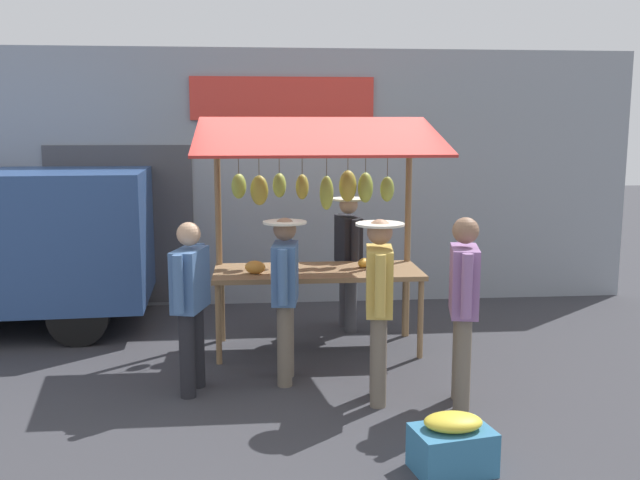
# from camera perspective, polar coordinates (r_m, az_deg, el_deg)

# --- Properties ---
(ground_plane) EXTENTS (40.00, 40.00, 0.00)m
(ground_plane) POSITION_cam_1_polar(r_m,az_deg,el_deg) (7.79, -0.20, -8.76)
(ground_plane) COLOR #38383D
(street_backdrop) EXTENTS (9.00, 0.30, 3.40)m
(street_backdrop) POSITION_cam_1_polar(r_m,az_deg,el_deg) (9.62, -1.66, 5.01)
(street_backdrop) COLOR #8C939E
(street_backdrop) RESTS_ON ground
(market_stall) EXTENTS (2.50, 1.46, 2.50)m
(market_stall) POSITION_cam_1_polar(r_m,az_deg,el_deg) (7.52, -0.29, 2.81)
(market_stall) COLOR olive
(market_stall) RESTS_ON ground
(vendor_with_sunhat) EXTENTS (0.41, 0.68, 1.60)m
(vendor_with_sunhat) POSITION_cam_1_polar(r_m,az_deg,el_deg) (8.33, 2.29, -0.91)
(vendor_with_sunhat) COLOR #4C4C51
(vendor_with_sunhat) RESTS_ON ground
(shopper_in_grey_tee) EXTENTS (0.32, 0.69, 1.65)m
(shopper_in_grey_tee) POSITION_cam_1_polar(r_m,az_deg,el_deg) (6.16, 11.48, -4.60)
(shopper_in_grey_tee) COLOR #726656
(shopper_in_grey_tee) RESTS_ON ground
(shopper_in_striped_shirt) EXTENTS (0.42, 0.69, 1.62)m
(shopper_in_striped_shirt) POSITION_cam_1_polar(r_m,az_deg,el_deg) (6.14, 4.77, -4.47)
(shopper_in_striped_shirt) COLOR #726656
(shopper_in_striped_shirt) RESTS_ON ground
(shopper_with_shopping_bag) EXTENTS (0.33, 0.66, 1.57)m
(shopper_with_shopping_bag) POSITION_cam_1_polar(r_m,az_deg,el_deg) (6.44, -10.39, -4.46)
(shopper_with_shopping_bag) COLOR #232328
(shopper_with_shopping_bag) RESTS_ON ground
(shopper_with_ponytail) EXTENTS (0.40, 0.67, 1.57)m
(shopper_with_ponytail) POSITION_cam_1_polar(r_m,az_deg,el_deg) (6.61, -2.82, -3.79)
(shopper_with_ponytail) COLOR #726656
(shopper_with_ponytail) RESTS_ON ground
(produce_crate_near) EXTENTS (0.61, 0.47, 0.42)m
(produce_crate_near) POSITION_cam_1_polar(r_m,az_deg,el_deg) (5.23, 10.61, -15.92)
(produce_crate_near) COLOR teal
(produce_crate_near) RESTS_ON ground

